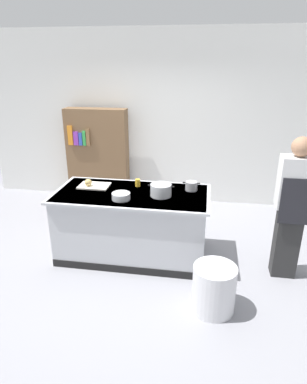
{
  "coord_description": "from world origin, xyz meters",
  "views": [
    {
      "loc": [
        0.91,
        -3.86,
        2.47
      ],
      "look_at": [
        0.25,
        0.2,
        0.85
      ],
      "focal_mm": 31.3,
      "sensor_mm": 36.0,
      "label": 1
    }
  ],
  "objects_px": {
    "juice_cup": "(138,183)",
    "trash_bin": "(214,288)",
    "onion": "(88,182)",
    "mixing_bowl": "(121,196)",
    "stock_pot": "(161,190)",
    "sauce_pan": "(191,186)",
    "bookshelf": "(98,156)",
    "person_chef": "(292,206)"
  },
  "relations": [
    {
      "from": "stock_pot",
      "to": "juice_cup",
      "type": "bearing_deg",
      "value": 141.13
    },
    {
      "from": "trash_bin",
      "to": "person_chef",
      "type": "height_order",
      "value": "person_chef"
    },
    {
      "from": "sauce_pan",
      "to": "bookshelf",
      "type": "height_order",
      "value": "bookshelf"
    },
    {
      "from": "juice_cup",
      "to": "bookshelf",
      "type": "bearing_deg",
      "value": 124.5
    },
    {
      "from": "sauce_pan",
      "to": "trash_bin",
      "type": "relative_size",
      "value": 0.43
    },
    {
      "from": "mixing_bowl",
      "to": "juice_cup",
      "type": "relative_size",
      "value": 2.25
    },
    {
      "from": "juice_cup",
      "to": "sauce_pan",
      "type": "bearing_deg",
      "value": -2.29
    },
    {
      "from": "person_chef",
      "to": "bookshelf",
      "type": "relative_size",
      "value": 1.01
    },
    {
      "from": "stock_pot",
      "to": "sauce_pan",
      "type": "height_order",
      "value": "stock_pot"
    },
    {
      "from": "sauce_pan",
      "to": "juice_cup",
      "type": "bearing_deg",
      "value": 177.71
    },
    {
      "from": "onion",
      "to": "mixing_bowl",
      "type": "relative_size",
      "value": 0.42
    },
    {
      "from": "stock_pot",
      "to": "trash_bin",
      "type": "xyz_separation_m",
      "value": [
        0.69,
        -0.89,
        -0.72
      ]
    },
    {
      "from": "juice_cup",
      "to": "bookshelf",
      "type": "height_order",
      "value": "bookshelf"
    },
    {
      "from": "sauce_pan",
      "to": "bookshelf",
      "type": "distance_m",
      "value": 2.38
    },
    {
      "from": "trash_bin",
      "to": "bookshelf",
      "type": "relative_size",
      "value": 0.3
    },
    {
      "from": "mixing_bowl",
      "to": "onion",
      "type": "bearing_deg",
      "value": 147.92
    },
    {
      "from": "stock_pot",
      "to": "person_chef",
      "type": "bearing_deg",
      "value": -4.05
    },
    {
      "from": "trash_bin",
      "to": "sauce_pan",
      "type": "bearing_deg",
      "value": 106.02
    },
    {
      "from": "onion",
      "to": "mixing_bowl",
      "type": "height_order",
      "value": "onion"
    },
    {
      "from": "juice_cup",
      "to": "trash_bin",
      "type": "bearing_deg",
      "value": -48.34
    },
    {
      "from": "bookshelf",
      "to": "onion",
      "type": "bearing_deg",
      "value": -75.8
    },
    {
      "from": "mixing_bowl",
      "to": "person_chef",
      "type": "relative_size",
      "value": 0.13
    },
    {
      "from": "stock_pot",
      "to": "juice_cup",
      "type": "xyz_separation_m",
      "value": [
        -0.35,
        0.28,
        -0.03
      ]
    },
    {
      "from": "onion",
      "to": "stock_pot",
      "type": "relative_size",
      "value": 0.29
    },
    {
      "from": "sauce_pan",
      "to": "juice_cup",
      "type": "height_order",
      "value": "sauce_pan"
    },
    {
      "from": "juice_cup",
      "to": "trash_bin",
      "type": "xyz_separation_m",
      "value": [
        1.04,
        -1.17,
        -0.69
      ]
    },
    {
      "from": "mixing_bowl",
      "to": "trash_bin",
      "type": "relative_size",
      "value": 0.44
    },
    {
      "from": "trash_bin",
      "to": "onion",
      "type": "bearing_deg",
      "value": 148.47
    },
    {
      "from": "trash_bin",
      "to": "juice_cup",
      "type": "bearing_deg",
      "value": 131.66
    },
    {
      "from": "onion",
      "to": "juice_cup",
      "type": "xyz_separation_m",
      "value": [
        0.64,
        0.14,
        -0.02
      ]
    },
    {
      "from": "mixing_bowl",
      "to": "stock_pot",
      "type": "bearing_deg",
      "value": 22.31
    },
    {
      "from": "mixing_bowl",
      "to": "person_chef",
      "type": "height_order",
      "value": "person_chef"
    },
    {
      "from": "person_chef",
      "to": "mixing_bowl",
      "type": "bearing_deg",
      "value": 79.71
    },
    {
      "from": "person_chef",
      "to": "juice_cup",
      "type": "bearing_deg",
      "value": 65.66
    },
    {
      "from": "mixing_bowl",
      "to": "bookshelf",
      "type": "height_order",
      "value": "bookshelf"
    },
    {
      "from": "sauce_pan",
      "to": "bookshelf",
      "type": "bearing_deg",
      "value": 138.41
    },
    {
      "from": "juice_cup",
      "to": "bookshelf",
      "type": "xyz_separation_m",
      "value": [
        -1.07,
        1.55,
        -0.1
      ]
    },
    {
      "from": "onion",
      "to": "person_chef",
      "type": "height_order",
      "value": "person_chef"
    },
    {
      "from": "trash_bin",
      "to": "person_chef",
      "type": "distance_m",
      "value": 1.32
    },
    {
      "from": "stock_pot",
      "to": "juice_cup",
      "type": "distance_m",
      "value": 0.45
    },
    {
      "from": "stock_pot",
      "to": "mixing_bowl",
      "type": "height_order",
      "value": "stock_pot"
    },
    {
      "from": "onion",
      "to": "sauce_pan",
      "type": "height_order",
      "value": "sauce_pan"
    }
  ]
}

